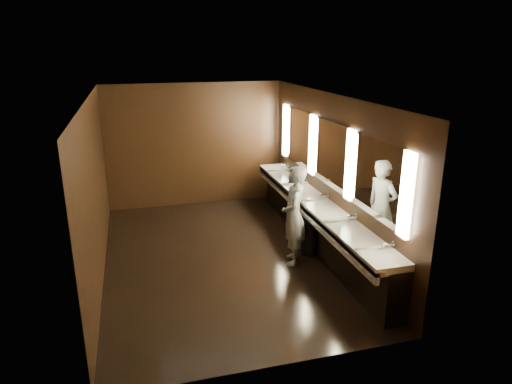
{
  "coord_description": "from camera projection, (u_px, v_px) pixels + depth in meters",
  "views": [
    {
      "loc": [
        -1.36,
        -7.24,
        3.6
      ],
      "look_at": [
        0.62,
        0.0,
        1.16
      ],
      "focal_mm": 32.0,
      "sensor_mm": 36.0,
      "label": 1
    }
  ],
  "objects": [
    {
      "name": "ceiling",
      "position": [
        218.0,
        97.0,
        7.23
      ],
      "size": [
        4.0,
        6.0,
        0.02
      ],
      "primitive_type": "cube",
      "color": "#2D2D2B",
      "rests_on": "wall_back"
    },
    {
      "name": "trash_bin",
      "position": [
        311.0,
        237.0,
        8.18
      ],
      "size": [
        0.41,
        0.41,
        0.61
      ],
      "primitive_type": "cylinder",
      "rotation": [
        0.0,
        0.0,
        0.06
      ],
      "color": "black",
      "rests_on": "floor"
    },
    {
      "name": "sink_counter",
      "position": [
        317.0,
        221.0,
        8.39
      ],
      "size": [
        0.55,
        5.4,
        1.01
      ],
      "color": "black",
      "rests_on": "floor"
    },
    {
      "name": "wall_back",
      "position": [
        195.0,
        145.0,
        10.41
      ],
      "size": [
        4.0,
        0.02,
        2.8
      ],
      "primitive_type": "cube",
      "color": "black",
      "rests_on": "floor"
    },
    {
      "name": "person",
      "position": [
        294.0,
        216.0,
        7.66
      ],
      "size": [
        0.6,
        0.73,
        1.71
      ],
      "primitive_type": "imported",
      "rotation": [
        0.0,
        0.0,
        -1.92
      ],
      "color": "#96C7E0",
      "rests_on": "floor"
    },
    {
      "name": "mirror_band",
      "position": [
        330.0,
        154.0,
        8.05
      ],
      "size": [
        0.06,
        5.03,
        1.15
      ],
      "color": "#FEEDBE",
      "rests_on": "wall_right"
    },
    {
      "name": "wall_left",
      "position": [
        95.0,
        191.0,
        7.16
      ],
      "size": [
        0.02,
        6.0,
        2.8
      ],
      "primitive_type": "cube",
      "color": "black",
      "rests_on": "floor"
    },
    {
      "name": "floor",
      "position": [
        222.0,
        257.0,
        8.09
      ],
      "size": [
        6.0,
        6.0,
        0.0
      ],
      "primitive_type": "plane",
      "color": "black",
      "rests_on": "ground"
    },
    {
      "name": "wall_right",
      "position": [
        330.0,
        173.0,
        8.16
      ],
      "size": [
        0.02,
        6.0,
        2.8
      ],
      "primitive_type": "cube",
      "color": "black",
      "rests_on": "floor"
    },
    {
      "name": "wall_front",
      "position": [
        274.0,
        259.0,
        4.91
      ],
      "size": [
        4.0,
        0.02,
        2.8
      ],
      "primitive_type": "cube",
      "color": "black",
      "rests_on": "floor"
    }
  ]
}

